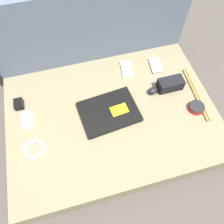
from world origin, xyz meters
name	(u,v)px	position (x,y,z in m)	size (l,w,h in m)	color
ground_plane	(112,125)	(0.00, 0.00, 0.00)	(8.00, 8.00, 0.00)	#4C4742
couch_seat	(112,120)	(0.00, 0.00, 0.07)	(1.11, 0.80, 0.14)	#847A5B
couch_backrest	(90,30)	(0.00, 0.50, 0.29)	(1.11, 0.20, 0.58)	slate
laptop	(109,112)	(-0.01, 0.01, 0.15)	(0.32, 0.25, 0.03)	black
computer_mouse	(153,91)	(0.26, 0.07, 0.16)	(0.07, 0.06, 0.04)	black
speaker_puck	(196,107)	(0.45, -0.09, 0.15)	(0.09, 0.09, 0.03)	red
phone_silver	(27,120)	(-0.44, 0.08, 0.15)	(0.06, 0.10, 0.01)	silver
phone_black	(156,65)	(0.35, 0.25, 0.15)	(0.08, 0.12, 0.01)	#B7B7BC
phone_small	(126,69)	(0.16, 0.27, 0.15)	(0.08, 0.13, 0.01)	silver
camera_pouch	(170,84)	(0.36, 0.08, 0.17)	(0.14, 0.07, 0.07)	black
charger_brick	(19,104)	(-0.47, 0.18, 0.16)	(0.05, 0.06, 0.04)	black
cable_coil	(35,149)	(-0.42, -0.10, 0.15)	(0.11, 0.11, 0.02)	white
drumstick_pair	(196,94)	(0.49, 0.00, 0.15)	(0.05, 0.36, 0.01)	tan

